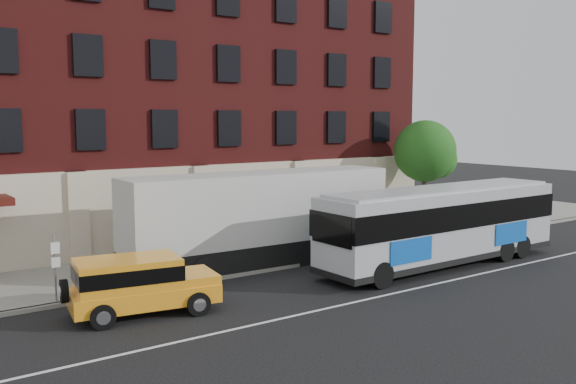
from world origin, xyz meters
TOP-DOWN VIEW (x-y plane):
  - ground at (0.00, 0.00)m, footprint 120.00×120.00m
  - sidewalk at (0.00, 9.00)m, footprint 60.00×6.00m
  - kerb at (0.00, 6.00)m, footprint 60.00×0.25m
  - lane_line at (0.00, 0.50)m, footprint 60.00×0.12m
  - building at (-0.01, 16.92)m, footprint 30.00×12.10m
  - sign_pole at (-8.50, 6.15)m, footprint 0.30×0.20m
  - street_tree at (13.54, 9.48)m, footprint 3.60×3.60m
  - city_bus at (7.00, 2.50)m, footprint 12.67×2.82m
  - yellow_suv at (-6.59, 3.58)m, footprint 5.15×2.78m
  - shipping_container at (0.54, 7.14)m, footprint 12.37×2.90m

SIDE VIEW (x-z plane):
  - ground at x=0.00m, z-range 0.00..0.00m
  - lane_line at x=0.00m, z-range 0.00..0.01m
  - sidewalk at x=0.00m, z-range 0.00..0.15m
  - kerb at x=0.00m, z-range 0.00..0.15m
  - yellow_suv at x=-6.59m, z-range 0.14..2.06m
  - sign_pole at x=-8.50m, z-range 0.20..2.70m
  - city_bus at x=7.00m, z-range 0.18..3.64m
  - shipping_container at x=0.54m, z-range -0.02..4.08m
  - street_tree at x=13.54m, z-range 1.31..7.51m
  - building at x=-0.01m, z-range 0.08..15.08m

